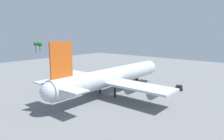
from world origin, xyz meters
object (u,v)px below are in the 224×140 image
Objects in this scene: cargo_loader at (134,79)px; safety_cone_nose at (150,81)px; fuel_truck at (179,87)px; cargo_airplane at (112,77)px.

cargo_loader is 6.90× the size of safety_cone_nose.
cargo_loader is at bearing 91.11° from fuel_truck.
safety_cone_nose is at bearing 73.39° from fuel_truck.
cargo_airplane is 28.14m from fuel_truck.
cargo_airplane is 11.58× the size of fuel_truck.
safety_cone_nose is (5.22, -5.26, -0.86)m from cargo_loader.
cargo_loader is at bearing 11.48° from cargo_airplane.
cargo_airplane is 22.39m from cargo_loader.
fuel_truck is 7.51× the size of safety_cone_nose.
fuel_truck is at bearing -88.89° from cargo_loader.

